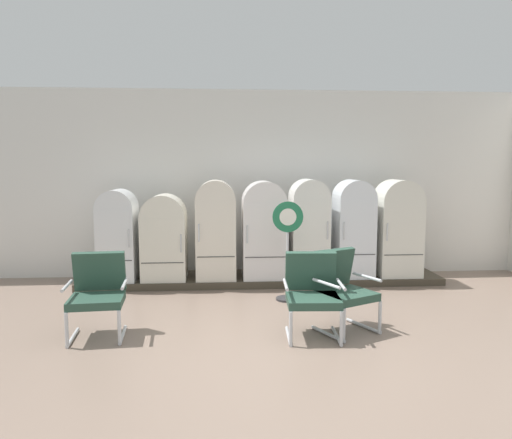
{
  "coord_description": "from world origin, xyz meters",
  "views": [
    {
      "loc": [
        -0.66,
        -4.93,
        1.98
      ],
      "look_at": [
        -0.11,
        2.75,
        1.08
      ],
      "focal_mm": 34.41,
      "sensor_mm": 36.0,
      "label": 1
    }
  ],
  "objects": [
    {
      "name": "sign_stand",
      "position": [
        0.28,
        1.92,
        0.68
      ],
      "size": [
        0.44,
        0.32,
        1.43
      ],
      "color": "#2D2D30",
      "rests_on": "ground"
    },
    {
      "name": "refrigerator_2",
      "position": [
        -0.75,
        2.88,
        0.96
      ],
      "size": [
        0.63,
        0.61,
        1.58
      ],
      "color": "silver",
      "rests_on": "display_plinth"
    },
    {
      "name": "refrigerator_4",
      "position": [
        0.76,
        2.91,
        0.96
      ],
      "size": [
        0.6,
        0.67,
        1.6
      ],
      "color": "white",
      "rests_on": "display_plinth"
    },
    {
      "name": "refrigerator_6",
      "position": [
        2.24,
        2.9,
        0.95
      ],
      "size": [
        0.69,
        0.65,
        1.58
      ],
      "color": "silver",
      "rests_on": "display_plinth"
    },
    {
      "name": "ground",
      "position": [
        0.0,
        0.0,
        -0.03
      ],
      "size": [
        12.0,
        10.0,
        0.05
      ],
      "primitive_type": "cube",
      "color": "#7F6A5C"
    },
    {
      "name": "armchair_left",
      "position": [
        -2.08,
        0.65,
        0.52
      ],
      "size": [
        0.69,
        0.69,
        0.95
      ],
      "color": "silver",
      "rests_on": "ground"
    },
    {
      "name": "armchair_center",
      "position": [
        0.37,
        0.48,
        0.52
      ],
      "size": [
        0.69,
        0.68,
        0.95
      ],
      "color": "silver",
      "rests_on": "ground"
    },
    {
      "name": "back_wall",
      "position": [
        0.0,
        3.66,
        1.62
      ],
      "size": [
        11.76,
        0.12,
        3.21
      ],
      "color": "silver",
      "rests_on": "ground"
    },
    {
      "name": "display_plinth",
      "position": [
        0.0,
        3.02,
        0.06
      ],
      "size": [
        5.88,
        0.95,
        0.11
      ],
      "primitive_type": "cube",
      "color": "#423A2D",
      "rests_on": "ground"
    },
    {
      "name": "refrigerator_5",
      "position": [
        1.5,
        2.9,
        0.96
      ],
      "size": [
        0.6,
        0.65,
        1.58
      ],
      "color": "white",
      "rests_on": "display_plinth"
    },
    {
      "name": "refrigerator_0",
      "position": [
        -2.3,
        2.91,
        0.88
      ],
      "size": [
        0.58,
        0.66,
        1.44
      ],
      "color": "white",
      "rests_on": "display_plinth"
    },
    {
      "name": "refrigerator_1",
      "position": [
        -1.57,
        2.9,
        0.82
      ],
      "size": [
        0.7,
        0.66,
        1.36
      ],
      "color": "silver",
      "rests_on": "display_plinth"
    },
    {
      "name": "armchair_right",
      "position": [
        0.75,
        0.64,
        0.52
      ],
      "size": [
        0.82,
        0.84,
        0.95
      ],
      "color": "silver",
      "rests_on": "ground"
    },
    {
      "name": "refrigerator_3",
      "position": [
        0.03,
        2.92,
        0.94
      ],
      "size": [
        0.7,
        0.69,
        1.57
      ],
      "color": "white",
      "rests_on": "display_plinth"
    }
  ]
}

